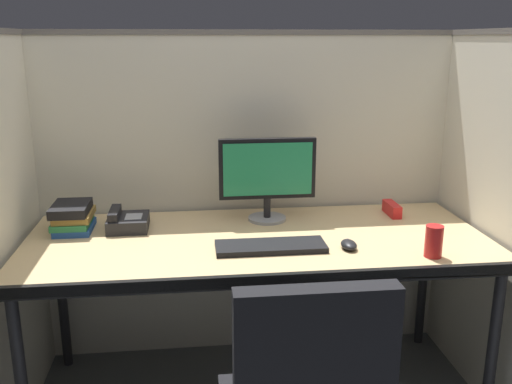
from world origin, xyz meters
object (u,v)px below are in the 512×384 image
monitor_center (267,174)px  computer_mouse (349,245)px  keyboard_main (271,246)px  soda_can (434,241)px  book_stack (73,217)px  desk_phone (127,222)px  red_stapler (392,209)px  desk (258,249)px

monitor_center → computer_mouse: (0.27, -0.40, -0.20)m
monitor_center → keyboard_main: size_ratio=1.00×
keyboard_main → soda_can: (0.60, -0.15, 0.05)m
book_stack → desk_phone: (0.23, -0.01, -0.03)m
red_stapler → desk_phone: (-1.21, -0.06, 0.01)m
monitor_center → book_stack: monitor_center is taller
soda_can → book_stack: 1.48m
keyboard_main → desk_phone: size_ratio=2.26×
soda_can → red_stapler: bearing=86.9°
red_stapler → desk_phone: 1.21m
keyboard_main → computer_mouse: 0.31m
keyboard_main → desk_phone: desk_phone is taller
computer_mouse → desk_phone: desk_phone is taller
computer_mouse → desk_phone: 0.95m
red_stapler → soda_can: bearing=-93.1°
monitor_center → soda_can: 0.77m
desk → monitor_center: (0.07, 0.23, 0.27)m
desk_phone → red_stapler: bearing=3.0°
desk → red_stapler: 0.71m
computer_mouse → soda_can: size_ratio=0.79×
desk → book_stack: 0.80m
soda_can → desk_phone: bearing=158.7°
soda_can → desk_phone: 1.26m
monitor_center → desk_phone: 0.65m
desk → monitor_center: bearing=73.1°
keyboard_main → book_stack: 0.87m
book_stack → red_stapler: (1.43, 0.05, -0.03)m
monitor_center → desk_phone: (-0.62, -0.05, -0.18)m
keyboard_main → computer_mouse: (0.30, -0.03, 0.01)m
monitor_center → computer_mouse: monitor_center is taller
desk → keyboard_main: (0.03, -0.13, 0.06)m
computer_mouse → book_stack: (-1.11, 0.35, 0.04)m
desk → computer_mouse: 0.38m
computer_mouse → red_stapler: red_stapler is taller
red_stapler → desk_phone: desk_phone is taller
keyboard_main → red_stapler: bearing=30.9°
computer_mouse → desk_phone: bearing=158.8°
computer_mouse → desk_phone: (-0.88, 0.34, 0.02)m
monitor_center → red_stapler: 0.62m
computer_mouse → book_stack: size_ratio=0.44×
desk → desk_phone: 0.58m
soda_can → monitor_center: bearing=137.6°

